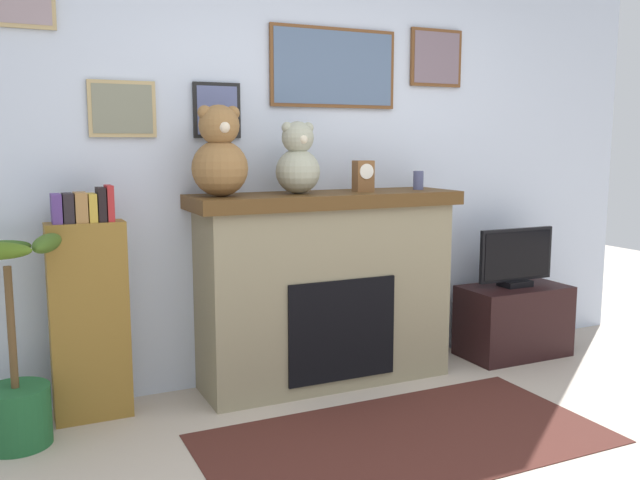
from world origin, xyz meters
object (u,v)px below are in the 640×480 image
object	(u,v)px
bookshelf	(89,313)
candle_jar	(418,180)
television	(516,259)
mantel_clock	(363,176)
teddy_bear_cream	(298,161)
tv_stand	(513,321)
teddy_bear_tan	(220,156)
potted_plant	(15,376)
fireplace	(326,288)

from	to	relation	value
bookshelf	candle_jar	distance (m)	2.06
television	candle_jar	xyz separation A→B (m)	(-0.75, 0.06, 0.54)
mantel_clock	teddy_bear_cream	size ratio (longest dim) A/B	0.45
tv_stand	teddy_bear_tan	bearing A→B (deg)	178.32
bookshelf	teddy_bear_cream	size ratio (longest dim) A/B	2.99
bookshelf	teddy_bear_tan	bearing A→B (deg)	-3.35
television	teddy_bear_tan	distance (m)	2.13
tv_stand	candle_jar	xyz separation A→B (m)	(-0.75, 0.06, 0.96)
teddy_bear_tan	teddy_bear_cream	xyz separation A→B (m)	(0.46, 0.00, -0.04)
teddy_bear_cream	bookshelf	bearing A→B (deg)	177.97
bookshelf	mantel_clock	world-z (taller)	mantel_clock
potted_plant	teddy_bear_tan	xyz separation A→B (m)	(1.06, 0.15, 1.02)
teddy_bear_tan	teddy_bear_cream	distance (m)	0.46
fireplace	teddy_bear_tan	world-z (taller)	teddy_bear_tan
bookshelf	potted_plant	size ratio (longest dim) A/B	1.20
television	candle_jar	bearing A→B (deg)	175.32
tv_stand	television	world-z (taller)	television
bookshelf	tv_stand	xyz separation A→B (m)	(2.71, -0.10, -0.33)
potted_plant	candle_jar	xyz separation A→B (m)	(2.33, 0.15, 0.86)
potted_plant	television	world-z (taller)	potted_plant
teddy_bear_tan	teddy_bear_cream	size ratio (longest dim) A/B	1.20
television	candle_jar	size ratio (longest dim) A/B	5.06
television	teddy_bear_tan	size ratio (longest dim) A/B	1.19
fireplace	bookshelf	world-z (taller)	bookshelf
candle_jar	teddy_bear_cream	size ratio (longest dim) A/B	0.28
fireplace	mantel_clock	size ratio (longest dim) A/B	8.74
teddy_bear_tan	teddy_bear_cream	world-z (taller)	teddy_bear_tan
potted_plant	teddy_bear_cream	xyz separation A→B (m)	(1.52, 0.15, 0.98)
fireplace	potted_plant	world-z (taller)	fireplace
potted_plant	teddy_bear_tan	world-z (taller)	teddy_bear_tan
potted_plant	bookshelf	bearing A→B (deg)	28.16
fireplace	teddy_bear_cream	distance (m)	0.77
potted_plant	mantel_clock	distance (m)	2.14
television	candle_jar	world-z (taller)	candle_jar
tv_stand	television	size ratio (longest dim) A/B	1.23
bookshelf	candle_jar	xyz separation A→B (m)	(1.96, -0.04, 0.64)
candle_jar	mantel_clock	distance (m)	0.39
fireplace	potted_plant	size ratio (longest dim) A/B	1.58
bookshelf	tv_stand	size ratio (longest dim) A/B	1.70
mantel_clock	teddy_bear_cream	world-z (taller)	teddy_bear_cream
television	teddy_bear_cream	bearing A→B (deg)	177.77
fireplace	teddy_bear_tan	size ratio (longest dim) A/B	3.28
mantel_clock	teddy_bear_tan	world-z (taller)	teddy_bear_tan
candle_jar	potted_plant	bearing A→B (deg)	-176.21
bookshelf	candle_jar	bearing A→B (deg)	-1.18
mantel_clock	bookshelf	bearing A→B (deg)	178.49
teddy_bear_cream	tv_stand	bearing A→B (deg)	-2.18
teddy_bear_cream	teddy_bear_tan	bearing A→B (deg)	-179.99
bookshelf	teddy_bear_cream	distance (m)	1.38
tv_stand	teddy_bear_cream	distance (m)	1.90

